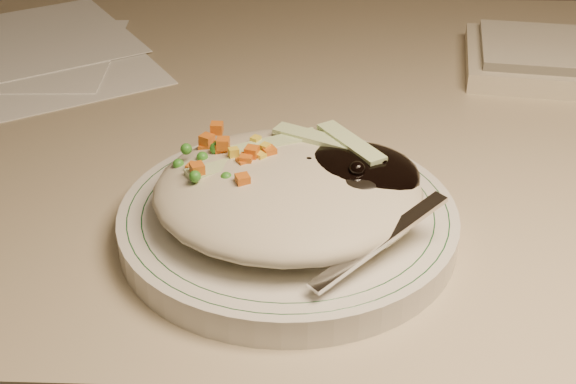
{
  "coord_description": "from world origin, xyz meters",
  "views": [
    {
      "loc": [
        -0.04,
        0.7,
        1.08
      ],
      "look_at": [
        -0.06,
        1.19,
        0.78
      ],
      "focal_mm": 50.0,
      "sensor_mm": 36.0,
      "label": 1
    }
  ],
  "objects": [
    {
      "name": "meal",
      "position": [
        -0.06,
        1.18,
        0.78
      ],
      "size": [
        0.2,
        0.19,
        0.05
      ],
      "color": "#B0A88F",
      "rests_on": "plate"
    },
    {
      "name": "desk",
      "position": [
        0.0,
        1.38,
        0.54
      ],
      "size": [
        1.4,
        0.7,
        0.74
      ],
      "color": "tan",
      "rests_on": "ground"
    },
    {
      "name": "plate_rim",
      "position": [
        -0.06,
        1.19,
        0.76
      ],
      "size": [
        0.23,
        0.23,
        0.0
      ],
      "color": "#144723",
      "rests_on": "plate"
    },
    {
      "name": "plate",
      "position": [
        -0.06,
        1.19,
        0.75
      ],
      "size": [
        0.25,
        0.25,
        0.02
      ],
      "primitive_type": "cylinder",
      "color": "silver",
      "rests_on": "desk"
    }
  ]
}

